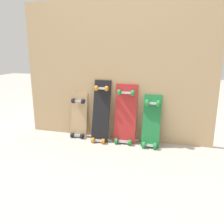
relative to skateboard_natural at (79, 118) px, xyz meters
The scene contains 6 objects.
ground_plane 0.46m from the skateboard_natural, ahead, with size 12.00×12.00×0.00m, color #B2AAA0.
plywood_wall_panel 0.67m from the skateboard_natural, 11.18° to the left, with size 2.08×0.04×1.48m, color tan.
skateboard_natural is the anchor object (origin of this frame).
skateboard_black 0.29m from the skateboard_natural, ahead, with size 0.19×0.23×0.72m.
skateboard_red 0.55m from the skateboard_natural, ahead, with size 0.23×0.20×0.69m.
skateboard_green 0.83m from the skateboard_natural, ahead, with size 0.18×0.23×0.59m.
Camera 1 is at (0.68, -2.41, 0.98)m, focal length 38.34 mm.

